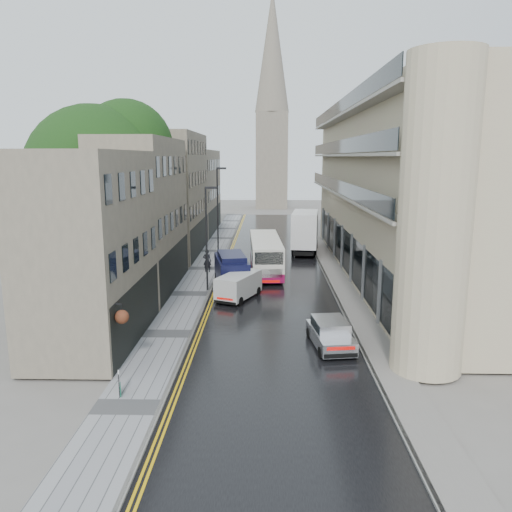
{
  "coord_description": "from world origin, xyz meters",
  "views": [
    {
      "loc": [
        -0.37,
        -15.38,
        9.8
      ],
      "look_at": [
        -1.1,
        18.0,
        3.14
      ],
      "focal_mm": 35.0,
      "sensor_mm": 36.0,
      "label": 1
    }
  ],
  "objects_px": {
    "tree_far": "(145,194)",
    "navy_van": "(221,275)",
    "lamp_post_far": "(218,211)",
    "cream_bus": "(253,262)",
    "silver_hatchback": "(322,344)",
    "tree_near": "(97,197)",
    "pedestrian": "(207,261)",
    "estate_sign": "(119,384)",
    "white_lorry": "(293,234)",
    "white_van": "(219,290)",
    "lamp_post_near": "(207,240)"
  },
  "relations": [
    {
      "from": "tree_near",
      "to": "tree_far",
      "type": "xyz_separation_m",
      "value": [
        0.3,
        13.0,
        -0.72
      ]
    },
    {
      "from": "navy_van",
      "to": "lamp_post_far",
      "type": "relative_size",
      "value": 0.62
    },
    {
      "from": "tree_far",
      "to": "lamp_post_far",
      "type": "xyz_separation_m",
      "value": [
        6.89,
        1.45,
        -1.81
      ]
    },
    {
      "from": "navy_van",
      "to": "lamp_post_far",
      "type": "height_order",
      "value": "lamp_post_far"
    },
    {
      "from": "lamp_post_near",
      "to": "white_van",
      "type": "bearing_deg",
      "value": -72.15
    },
    {
      "from": "cream_bus",
      "to": "estate_sign",
      "type": "xyz_separation_m",
      "value": [
        -5.02,
        -20.25,
        -0.87
      ]
    },
    {
      "from": "tree_near",
      "to": "silver_hatchback",
      "type": "height_order",
      "value": "tree_near"
    },
    {
      "from": "cream_bus",
      "to": "silver_hatchback",
      "type": "bearing_deg",
      "value": -79.72
    },
    {
      "from": "lamp_post_near",
      "to": "lamp_post_far",
      "type": "xyz_separation_m",
      "value": [
        -0.58,
        14.33,
        0.52
      ]
    },
    {
      "from": "cream_bus",
      "to": "navy_van",
      "type": "height_order",
      "value": "cream_bus"
    },
    {
      "from": "silver_hatchback",
      "to": "pedestrian",
      "type": "xyz_separation_m",
      "value": [
        -7.81,
        18.26,
        0.31
      ]
    },
    {
      "from": "pedestrian",
      "to": "white_van",
      "type": "bearing_deg",
      "value": 108.61
    },
    {
      "from": "tree_far",
      "to": "white_lorry",
      "type": "height_order",
      "value": "tree_far"
    },
    {
      "from": "pedestrian",
      "to": "silver_hatchback",
      "type": "bearing_deg",
      "value": 120.1
    },
    {
      "from": "white_van",
      "to": "pedestrian",
      "type": "distance_m",
      "value": 9.04
    },
    {
      "from": "navy_van",
      "to": "pedestrian",
      "type": "relative_size",
      "value": 2.78
    },
    {
      "from": "lamp_post_far",
      "to": "lamp_post_near",
      "type": "bearing_deg",
      "value": -93.58
    },
    {
      "from": "tree_far",
      "to": "navy_van",
      "type": "xyz_separation_m",
      "value": [
        8.53,
        -13.42,
        -4.85
      ]
    },
    {
      "from": "tree_near",
      "to": "white_van",
      "type": "xyz_separation_m",
      "value": [
        8.88,
        -2.73,
        -6.0
      ]
    },
    {
      "from": "tree_near",
      "to": "cream_bus",
      "type": "xyz_separation_m",
      "value": [
        11.07,
        3.88,
        -5.47
      ]
    },
    {
      "from": "navy_van",
      "to": "lamp_post_near",
      "type": "distance_m",
      "value": 2.79
    },
    {
      "from": "estate_sign",
      "to": "white_van",
      "type": "bearing_deg",
      "value": 61.47
    },
    {
      "from": "tree_far",
      "to": "lamp_post_near",
      "type": "height_order",
      "value": "tree_far"
    },
    {
      "from": "white_lorry",
      "to": "white_van",
      "type": "xyz_separation_m",
      "value": [
        -5.87,
        -16.67,
        -1.24
      ]
    },
    {
      "from": "tree_near",
      "to": "estate_sign",
      "type": "height_order",
      "value": "tree_near"
    },
    {
      "from": "silver_hatchback",
      "to": "navy_van",
      "type": "distance_m",
      "value": 13.19
    },
    {
      "from": "silver_hatchback",
      "to": "lamp_post_far",
      "type": "bearing_deg",
      "value": 98.66
    },
    {
      "from": "silver_hatchback",
      "to": "estate_sign",
      "type": "distance_m",
      "value": 9.77
    },
    {
      "from": "navy_van",
      "to": "lamp_post_far",
      "type": "distance_m",
      "value": 15.27
    },
    {
      "from": "silver_hatchback",
      "to": "tree_near",
      "type": "bearing_deg",
      "value": 133.33
    },
    {
      "from": "tree_near",
      "to": "cream_bus",
      "type": "distance_m",
      "value": 12.95
    },
    {
      "from": "white_van",
      "to": "lamp_post_far",
      "type": "xyz_separation_m",
      "value": [
        -1.69,
        17.19,
        3.48
      ]
    },
    {
      "from": "tree_far",
      "to": "tree_near",
      "type": "bearing_deg",
      "value": -91.32
    },
    {
      "from": "lamp_post_far",
      "to": "white_van",
      "type": "bearing_deg",
      "value": -90.29
    },
    {
      "from": "cream_bus",
      "to": "estate_sign",
      "type": "height_order",
      "value": "cream_bus"
    },
    {
      "from": "tree_near",
      "to": "silver_hatchback",
      "type": "xyz_separation_m",
      "value": [
        14.86,
        -12.13,
        -6.17
      ]
    },
    {
      "from": "pedestrian",
      "to": "estate_sign",
      "type": "bearing_deg",
      "value": 94.41
    },
    {
      "from": "cream_bus",
      "to": "lamp_post_far",
      "type": "bearing_deg",
      "value": 107.15
    },
    {
      "from": "tree_far",
      "to": "estate_sign",
      "type": "distance_m",
      "value": 30.45
    },
    {
      "from": "white_lorry",
      "to": "pedestrian",
      "type": "xyz_separation_m",
      "value": [
        -7.7,
        -7.81,
        -1.1
      ]
    },
    {
      "from": "cream_bus",
      "to": "white_lorry",
      "type": "height_order",
      "value": "white_lorry"
    },
    {
      "from": "silver_hatchback",
      "to": "lamp_post_near",
      "type": "height_order",
      "value": "lamp_post_near"
    },
    {
      "from": "white_lorry",
      "to": "silver_hatchback",
      "type": "height_order",
      "value": "white_lorry"
    },
    {
      "from": "lamp_post_far",
      "to": "tree_far",
      "type": "bearing_deg",
      "value": -173.98
    },
    {
      "from": "pedestrian",
      "to": "lamp_post_far",
      "type": "height_order",
      "value": "lamp_post_far"
    },
    {
      "from": "tree_far",
      "to": "navy_van",
      "type": "relative_size",
      "value": 2.34
    },
    {
      "from": "white_lorry",
      "to": "lamp_post_near",
      "type": "height_order",
      "value": "lamp_post_near"
    },
    {
      "from": "tree_far",
      "to": "lamp_post_far",
      "type": "height_order",
      "value": "tree_far"
    },
    {
      "from": "white_van",
      "to": "lamp_post_far",
      "type": "distance_m",
      "value": 17.62
    },
    {
      "from": "white_van",
      "to": "lamp_post_near",
      "type": "height_order",
      "value": "lamp_post_near"
    }
  ]
}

